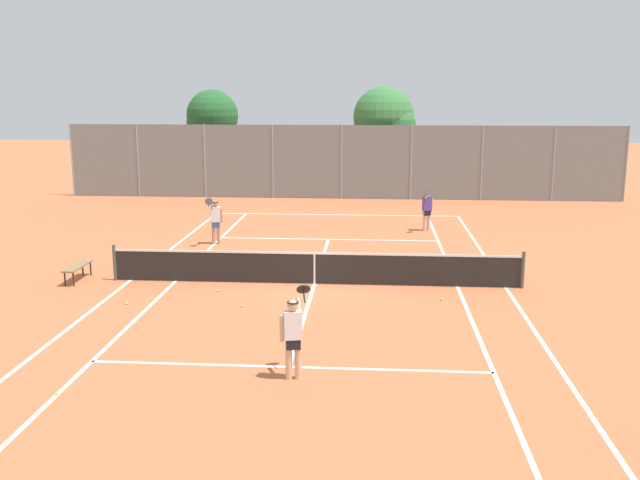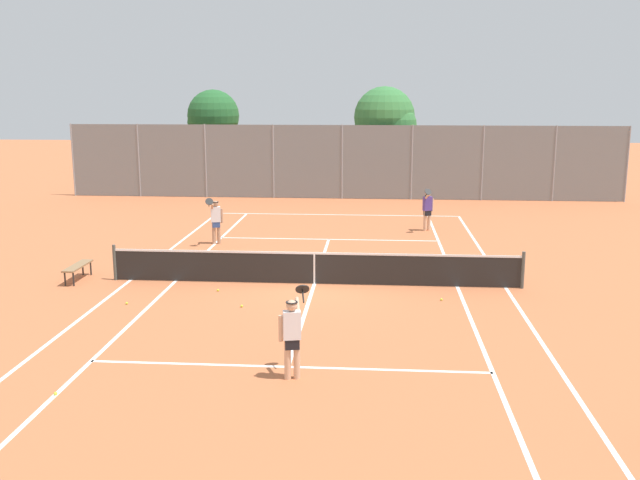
% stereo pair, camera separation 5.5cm
% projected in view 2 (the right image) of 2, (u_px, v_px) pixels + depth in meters
% --- Properties ---
extents(ground_plane, '(120.00, 120.00, 0.00)m').
position_uv_depth(ground_plane, '(314.00, 284.00, 20.78)').
color(ground_plane, '#BC663D').
extents(court_line_markings, '(11.10, 23.90, 0.01)m').
position_uv_depth(court_line_markings, '(314.00, 284.00, 20.78)').
color(court_line_markings, white).
rests_on(court_line_markings, ground).
extents(tennis_net, '(12.00, 0.10, 1.07)m').
position_uv_depth(tennis_net, '(314.00, 267.00, 20.67)').
color(tennis_net, '#474C47').
rests_on(tennis_net, ground).
extents(player_near_side, '(0.56, 0.82, 1.77)m').
position_uv_depth(player_near_side, '(292.00, 333.00, 13.77)').
color(player_near_side, '#D8A884').
rests_on(player_near_side, ground).
extents(player_far_left, '(0.50, 0.86, 1.77)m').
position_uv_depth(player_far_left, '(216.00, 219.00, 26.06)').
color(player_far_left, tan).
rests_on(player_far_left, ground).
extents(player_far_right, '(0.45, 0.88, 1.77)m').
position_uv_depth(player_far_right, '(428.00, 208.00, 28.52)').
color(player_far_right, '#D8A884').
rests_on(player_far_right, ground).
extents(loose_tennis_ball_0, '(0.07, 0.07, 0.07)m').
position_uv_depth(loose_tennis_ball_0, '(127.00, 303.00, 18.78)').
color(loose_tennis_ball_0, '#D1DB33').
rests_on(loose_tennis_ball_0, ground).
extents(loose_tennis_ball_1, '(0.07, 0.07, 0.07)m').
position_uv_depth(loose_tennis_ball_1, '(219.00, 218.00, 31.31)').
color(loose_tennis_ball_1, '#D1DB33').
rests_on(loose_tennis_ball_1, ground).
extents(loose_tennis_ball_2, '(0.07, 0.07, 0.07)m').
position_uv_depth(loose_tennis_ball_2, '(218.00, 290.00, 20.01)').
color(loose_tennis_ball_2, '#D1DB33').
rests_on(loose_tennis_ball_2, ground).
extents(loose_tennis_ball_3, '(0.07, 0.07, 0.07)m').
position_uv_depth(loose_tennis_ball_3, '(242.00, 306.00, 18.54)').
color(loose_tennis_ball_3, '#D1DB33').
rests_on(loose_tennis_ball_3, ground).
extents(loose_tennis_ball_4, '(0.07, 0.07, 0.07)m').
position_uv_depth(loose_tennis_ball_4, '(441.00, 299.00, 19.12)').
color(loose_tennis_ball_4, '#D1DB33').
rests_on(loose_tennis_ball_4, ground).
extents(loose_tennis_ball_5, '(0.07, 0.07, 0.07)m').
position_uv_depth(loose_tennis_ball_5, '(56.00, 393.00, 13.18)').
color(loose_tennis_ball_5, '#D1DB33').
rests_on(loose_tennis_ball_5, ground).
extents(courtside_bench, '(0.36, 1.50, 0.47)m').
position_uv_depth(courtside_bench, '(78.00, 267.00, 21.10)').
color(courtside_bench, olive).
rests_on(courtside_bench, ground).
extents(back_fence, '(28.82, 0.08, 3.83)m').
position_uv_depth(back_fence, '(342.00, 162.00, 36.87)').
color(back_fence, gray).
rests_on(back_fence, ground).
extents(tree_behind_left, '(2.97, 2.94, 5.61)m').
position_uv_depth(tree_behind_left, '(211.00, 118.00, 40.70)').
color(tree_behind_left, brown).
rests_on(tree_behind_left, ground).
extents(tree_behind_right, '(3.36, 3.27, 5.78)m').
position_uv_depth(tree_behind_right, '(387.00, 120.00, 38.20)').
color(tree_behind_right, brown).
rests_on(tree_behind_right, ground).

